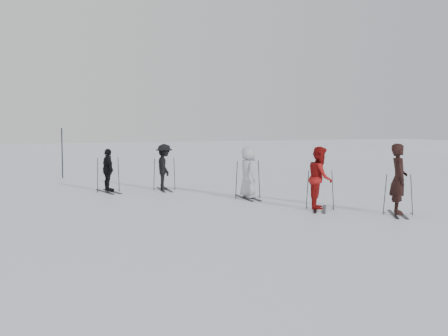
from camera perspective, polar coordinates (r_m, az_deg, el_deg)
name	(u,v)px	position (r m, az deg, el deg)	size (l,w,h in m)	color
ground	(237,202)	(17.38, 1.35, -3.52)	(120.00, 120.00, 0.00)	silver
skier_near_dark	(399,180)	(15.61, 17.32, -1.16)	(0.68, 0.45, 1.88)	black
skier_red	(320,179)	(16.08, 9.75, -1.07)	(0.86, 0.67, 1.76)	maroon
skier_grey	(248,173)	(18.32, 2.44, -0.49)	(0.82, 0.53, 1.67)	#ACB0B6
skier_uphill_left	(108,171)	(20.44, -11.69, -0.28)	(0.89, 0.37, 1.52)	black
skier_uphill_far	(164,167)	(20.74, -6.09, 0.06)	(1.08, 0.62, 1.67)	black
skis_near_dark	(398,194)	(15.65, 17.29, -2.53)	(0.82, 1.54, 1.12)	black
skis_red	(320,189)	(16.11, 9.73, -2.15)	(0.84, 1.58, 1.15)	black
skis_grey	(248,179)	(18.34, 2.44, -1.11)	(0.92, 1.74, 1.27)	black
skis_uphill_left	(108,174)	(20.45, -11.68, -0.62)	(0.92, 1.75, 1.27)	black
skis_uphill_far	(164,173)	(20.76, -6.08, -0.55)	(0.89, 1.68, 1.22)	black
piste_marker	(62,153)	(26.30, -16.12, 1.47)	(0.05, 0.05, 2.26)	black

